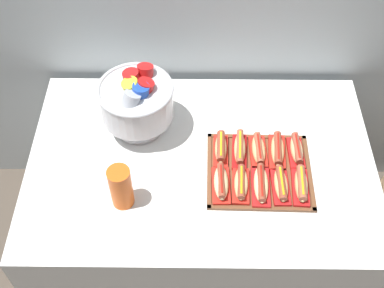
% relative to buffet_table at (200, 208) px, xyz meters
% --- Properties ---
extents(ground_plane, '(10.00, 10.00, 0.00)m').
position_rel_buffet_table_xyz_m(ground_plane, '(0.00, 0.00, -0.40)').
color(ground_plane, '#4C4238').
extents(buffet_table, '(1.38, 0.93, 0.76)m').
position_rel_buffet_table_xyz_m(buffet_table, '(0.00, 0.00, 0.00)').
color(buffet_table, white).
rests_on(buffet_table, ground_plane).
extents(serving_tray, '(0.41, 0.37, 0.01)m').
position_rel_buffet_table_xyz_m(serving_tray, '(0.23, -0.06, 0.37)').
color(serving_tray, brown).
rests_on(serving_tray, buffet_table).
extents(hot_dog_0, '(0.07, 0.17, 0.06)m').
position_rel_buffet_table_xyz_m(hot_dog_0, '(0.07, -0.14, 0.40)').
color(hot_dog_0, red).
rests_on(hot_dog_0, serving_tray).
extents(hot_dog_1, '(0.07, 0.16, 0.06)m').
position_rel_buffet_table_xyz_m(hot_dog_1, '(0.15, -0.14, 0.39)').
color(hot_dog_1, red).
rests_on(hot_dog_1, serving_tray).
extents(hot_dog_2, '(0.07, 0.18, 0.06)m').
position_rel_buffet_table_xyz_m(hot_dog_2, '(0.22, -0.14, 0.39)').
color(hot_dog_2, red).
rests_on(hot_dog_2, serving_tray).
extents(hot_dog_3, '(0.06, 0.17, 0.06)m').
position_rel_buffet_table_xyz_m(hot_dog_3, '(0.30, -0.14, 0.39)').
color(hot_dog_3, red).
rests_on(hot_dog_3, serving_tray).
extents(hot_dog_4, '(0.07, 0.17, 0.06)m').
position_rel_buffet_table_xyz_m(hot_dog_4, '(0.37, -0.14, 0.40)').
color(hot_dog_4, red).
rests_on(hot_dog_4, serving_tray).
extents(hot_dog_5, '(0.06, 0.16, 0.06)m').
position_rel_buffet_table_xyz_m(hot_dog_5, '(0.08, 0.03, 0.40)').
color(hot_dog_5, red).
rests_on(hot_dog_5, serving_tray).
extents(hot_dog_6, '(0.07, 0.17, 0.06)m').
position_rel_buffet_table_xyz_m(hot_dog_6, '(0.15, 0.03, 0.40)').
color(hot_dog_6, '#B21414').
rests_on(hot_dog_6, serving_tray).
extents(hot_dog_7, '(0.07, 0.16, 0.06)m').
position_rel_buffet_table_xyz_m(hot_dog_7, '(0.23, 0.03, 0.39)').
color(hot_dog_7, red).
rests_on(hot_dog_7, serving_tray).
extents(hot_dog_8, '(0.08, 0.18, 0.06)m').
position_rel_buffet_table_xyz_m(hot_dog_8, '(0.30, 0.02, 0.39)').
color(hot_dog_8, red).
rests_on(hot_dog_8, serving_tray).
extents(hot_dog_9, '(0.06, 0.15, 0.06)m').
position_rel_buffet_table_xyz_m(hot_dog_9, '(0.38, 0.02, 0.40)').
color(hot_dog_9, red).
rests_on(hot_dog_9, serving_tray).
extents(punch_bowl, '(0.30, 0.30, 0.28)m').
position_rel_buffet_table_xyz_m(punch_bowl, '(-0.26, 0.17, 0.52)').
color(punch_bowl, silver).
rests_on(punch_bowl, buffet_table).
extents(cup_stack, '(0.08, 0.08, 0.19)m').
position_rel_buffet_table_xyz_m(cup_stack, '(-0.29, -0.20, 0.45)').
color(cup_stack, '#EA5B19').
rests_on(cup_stack, buffet_table).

